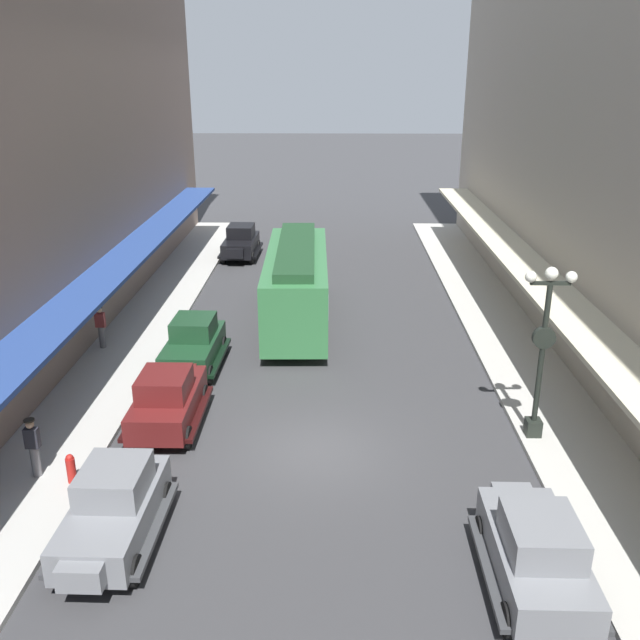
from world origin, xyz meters
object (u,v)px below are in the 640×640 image
parked_car_1 (536,550)px  fire_hydrant (71,468)px  parked_car_2 (241,241)px  parked_car_4 (193,343)px  lamp_post_with_clock (543,346)px  pedestrian_2 (101,326)px  parked_car_3 (114,506)px  parked_car_0 (167,398)px  streetcar (297,281)px  pedestrian_1 (33,447)px

parked_car_1 → fire_hydrant: 11.63m
parked_car_2 → parked_car_4: size_ratio=1.00×
lamp_post_with_clock → pedestrian_2: bearing=156.4°
parked_car_3 → parked_car_0: bearing=90.2°
parked_car_0 → lamp_post_with_clock: bearing=-3.3°
parked_car_1 → parked_car_2: 28.45m
streetcar → pedestrian_1: bearing=-117.6°
pedestrian_1 → parked_car_4: bearing=69.5°
parked_car_2 → pedestrian_2: 14.53m
streetcar → lamp_post_with_clock: bearing=-52.3°
parked_car_1 → parked_car_2: size_ratio=1.00×
pedestrian_1 → parked_car_0: bearing=47.0°
streetcar → fire_hydrant: size_ratio=11.78×
parked_car_0 → pedestrian_2: (-3.91, 5.86, 0.07)m
lamp_post_with_clock → fire_hydrant: bearing=-168.0°
parked_car_2 → pedestrian_1: bearing=-96.3°
parked_car_1 → parked_car_4: size_ratio=1.00×
parked_car_4 → lamp_post_with_clock: size_ratio=0.83×
parked_car_4 → lamp_post_with_clock: lamp_post_with_clock is taller
streetcar → pedestrian_1: size_ratio=5.79×
parked_car_2 → streetcar: streetcar is taller
parked_car_4 → pedestrian_1: size_ratio=2.57×
parked_car_0 → fire_hydrant: size_ratio=5.20×
parked_car_2 → lamp_post_with_clock: (11.27, -20.57, 2.04)m
parked_car_1 → streetcar: (-5.80, 15.88, 0.96)m
fire_hydrant → pedestrian_1: 1.18m
parked_car_1 → fire_hydrant: (-11.08, 3.50, -0.38)m
parked_car_1 → parked_car_3: 9.36m
pedestrian_2 → streetcar: bearing=23.3°
parked_car_1 → parked_car_4: 14.61m
lamp_post_with_clock → parked_car_4: bearing=155.5°
parked_car_3 → pedestrian_2: bearing=109.1°
parked_car_1 → parked_car_3: same height
lamp_post_with_clock → fire_hydrant: size_ratio=6.29×
parked_car_2 → lamp_post_with_clock: lamp_post_with_clock is taller
pedestrian_1 → pedestrian_2: (-1.07, 8.91, 0.00)m
parked_car_2 → pedestrian_1: parked_car_2 is taller
parked_car_3 → streetcar: (3.46, 14.54, 0.96)m
parked_car_0 → parked_car_4: (-0.06, 4.39, 0.00)m
parked_car_1 → parked_car_3: size_ratio=1.00×
parked_car_2 → pedestrian_2: size_ratio=2.57×
streetcar → pedestrian_1: (-6.32, -12.09, -0.89)m
parked_car_2 → streetcar: bearing=-70.8°
parked_car_3 → pedestrian_1: size_ratio=2.56×
parked_car_1 → lamp_post_with_clock: size_ratio=0.83×
pedestrian_2 → parked_car_2: bearing=75.7°
parked_car_3 → lamp_post_with_clock: bearing=24.0°
parked_car_1 → parked_car_4: bearing=129.8°
lamp_post_with_clock → pedestrian_1: size_ratio=3.09×
parked_car_4 → streetcar: bearing=52.7°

